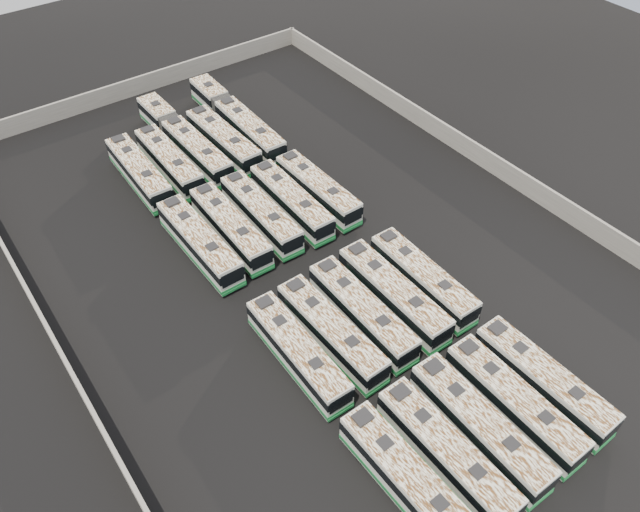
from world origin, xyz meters
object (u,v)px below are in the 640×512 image
at_px(bus_midback_right, 291,202).
at_px(bus_back_far_left, 139,172).
at_px(bus_front_center, 479,427).
at_px(bus_midfront_far_left, 298,352).
at_px(bus_front_far_right, 543,381).
at_px(bus_front_right, 514,403).
at_px(bus_midfront_left, 331,332).
at_px(bus_midfront_right, 393,295).
at_px(bus_midback_left, 231,227).
at_px(bus_midfront_far_right, 423,279).
at_px(bus_midback_center, 261,214).
at_px(bus_midfront_center, 362,312).
at_px(bus_back_far_right, 236,119).
at_px(bus_front_far_left, 409,482).
at_px(bus_front_left, 446,453).
at_px(bus_midback_far_left, 200,242).
at_px(bus_back_left, 169,162).
at_px(bus_midback_far_right, 318,189).
at_px(bus_back_right, 224,141).
at_px(bus_back_center, 184,139).

distance_m(bus_midback_right, bus_back_far_left, 16.08).
height_order(bus_front_center, bus_midfront_far_left, bus_front_center).
height_order(bus_front_far_right, bus_midback_right, bus_front_far_right).
bearing_deg(bus_front_right, bus_midfront_left, 117.70).
bearing_deg(bus_back_far_left, bus_midback_right, -51.42).
xyz_separation_m(bus_front_center, bus_front_right, (3.33, -0.13, -0.03)).
xyz_separation_m(bus_midfront_right, bus_midback_left, (-6.48, 14.99, -0.04)).
height_order(bus_midfront_far_right, bus_midback_center, bus_midback_center).
relative_size(bus_midfront_center, bus_back_far_right, 0.64).
height_order(bus_front_far_left, bus_midback_left, bus_front_far_left).
distance_m(bus_front_left, bus_midfront_right, 14.11).
bearing_deg(bus_midback_far_left, bus_midback_left, 2.22).
bearing_deg(bus_front_right, bus_midback_right, 90.39).
height_order(bus_midfront_left, bus_midfront_right, bus_midfront_right).
bearing_deg(bus_midback_far_left, bus_back_left, 74.97).
xyz_separation_m(bus_front_far_left, bus_midback_far_right, (12.91, 27.40, -0.05)).
relative_size(bus_front_far_left, bus_front_right, 1.01).
height_order(bus_back_left, bus_back_right, bus_back_right).
relative_size(bus_front_left, bus_back_far_left, 0.99).
distance_m(bus_front_far_left, bus_back_far_left, 40.21).
relative_size(bus_front_left, bus_midback_far_left, 0.98).
distance_m(bus_front_far_right, bus_back_center, 43.49).
height_order(bus_midback_center, bus_back_center, bus_back_center).
relative_size(bus_back_far_left, bus_back_center, 0.65).
bearing_deg(bus_back_center, bus_midback_right, -78.69).
xyz_separation_m(bus_front_center, bus_back_left, (-3.11, 39.95, -0.03)).
relative_size(bus_front_far_left, bus_midback_far_right, 1.03).
height_order(bus_front_right, bus_midback_right, bus_front_right).
bearing_deg(bus_front_right, bus_midback_far_left, 109.98).
xyz_separation_m(bus_midback_left, bus_midback_far_right, (9.69, -0.20, -0.03)).
xyz_separation_m(bus_front_right, bus_back_right, (-0.08, 40.05, 0.04)).
relative_size(bus_front_center, bus_midback_left, 1.02).
bearing_deg(bus_back_far_left, bus_midfront_center, -75.45).
relative_size(bus_midback_center, bus_back_center, 0.64).
bearing_deg(bus_front_far_right, bus_midback_far_left, 114.26).
height_order(bus_midfront_right, bus_back_right, bus_midfront_right).
relative_size(bus_front_far_left, bus_midfront_right, 0.99).
xyz_separation_m(bus_front_far_right, bus_midfront_center, (-6.43, 12.71, 0.01)).
relative_size(bus_front_left, bus_back_left, 1.00).
bearing_deg(bus_back_far_left, bus_midback_far_left, -88.89).
bearing_deg(bus_front_right, bus_midback_left, 103.75).
xyz_separation_m(bus_front_center, bus_midback_center, (0.05, 27.49, -0.04)).
bearing_deg(bus_back_left, bus_midback_left, -89.63).
distance_m(bus_midfront_far_left, bus_back_left, 27.73).
xyz_separation_m(bus_midback_far_left, bus_midback_right, (9.78, -0.08, -0.05)).
xyz_separation_m(bus_midback_center, bus_back_right, (3.20, 12.43, 0.06)).
distance_m(bus_front_far_right, bus_midback_center, 28.36).
height_order(bus_midfront_center, bus_midback_left, bus_midfront_center).
bearing_deg(bus_midback_right, bus_midfront_far_left, -121.92).
relative_size(bus_midfront_far_right, bus_back_left, 0.99).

